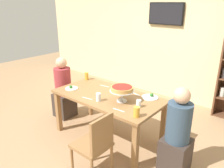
{
  "coord_description": "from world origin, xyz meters",
  "views": [
    {
      "loc": [
        2.04,
        -2.33,
        2.06
      ],
      "look_at": [
        0.0,
        0.1,
        0.89
      ],
      "focal_mm": 35.58,
      "sensor_mm": 36.0,
      "label": 1
    }
  ],
  "objects_px": {
    "water_glass_clear_far": "(139,104)",
    "cutlery_fork_near": "(119,110)",
    "salad_plate_far_diner": "(122,89)",
    "water_glass_clear_near": "(98,97)",
    "dining_table": "(108,100)",
    "diner_head_east": "(177,137)",
    "cutlery_fork_far": "(135,94)",
    "deep_dish_pizza_stand": "(122,89)",
    "chair_near_right": "(95,143)",
    "beer_glass_amber_short": "(137,112)",
    "cutlery_knife_far": "(87,98)",
    "television": "(166,14)",
    "salad_plate_spare": "(150,97)",
    "beer_glass_amber_tall": "(87,76)",
    "salad_plate_near_diner": "(71,88)",
    "diner_head_west": "(64,92)",
    "cutlery_knife_near": "(105,86)"
  },
  "relations": [
    {
      "from": "television",
      "to": "beer_glass_amber_tall",
      "type": "distance_m",
      "value": 2.16
    },
    {
      "from": "chair_near_right",
      "to": "cutlery_knife_far",
      "type": "distance_m",
      "value": 0.8
    },
    {
      "from": "beer_glass_amber_short",
      "to": "cutlery_knife_near",
      "type": "bearing_deg",
      "value": 151.81
    },
    {
      "from": "diner_head_east",
      "to": "water_glass_clear_far",
      "type": "distance_m",
      "value": 0.64
    },
    {
      "from": "deep_dish_pizza_stand",
      "to": "cutlery_fork_far",
      "type": "xyz_separation_m",
      "value": [
        -0.0,
        0.35,
        -0.18
      ]
    },
    {
      "from": "dining_table",
      "to": "salad_plate_spare",
      "type": "height_order",
      "value": "salad_plate_spare"
    },
    {
      "from": "cutlery_knife_far",
      "to": "beer_glass_amber_short",
      "type": "bearing_deg",
      "value": -10.12
    },
    {
      "from": "chair_near_right",
      "to": "salad_plate_spare",
      "type": "xyz_separation_m",
      "value": [
        0.09,
        1.08,
        0.27
      ]
    },
    {
      "from": "beer_glass_amber_tall",
      "to": "water_glass_clear_far",
      "type": "relative_size",
      "value": 1.34
    },
    {
      "from": "beer_glass_amber_tall",
      "to": "cutlery_fork_far",
      "type": "height_order",
      "value": "beer_glass_amber_tall"
    },
    {
      "from": "cutlery_fork_near",
      "to": "dining_table",
      "type": "bearing_deg",
      "value": 142.86
    },
    {
      "from": "chair_near_right",
      "to": "cutlery_fork_near",
      "type": "bearing_deg",
      "value": 1.81
    },
    {
      "from": "water_glass_clear_near",
      "to": "diner_head_east",
      "type": "bearing_deg",
      "value": 12.08
    },
    {
      "from": "diner_head_east",
      "to": "beer_glass_amber_short",
      "type": "xyz_separation_m",
      "value": [
        -0.43,
        -0.28,
        0.32
      ]
    },
    {
      "from": "television",
      "to": "diner_head_west",
      "type": "height_order",
      "value": "television"
    },
    {
      "from": "dining_table",
      "to": "salad_plate_near_diner",
      "type": "relative_size",
      "value": 8.15
    },
    {
      "from": "diner_head_east",
      "to": "salad_plate_spare",
      "type": "distance_m",
      "value": 0.74
    },
    {
      "from": "cutlery_fork_far",
      "to": "chair_near_right",
      "type": "bearing_deg",
      "value": 110.68
    },
    {
      "from": "chair_near_right",
      "to": "beer_glass_amber_tall",
      "type": "distance_m",
      "value": 1.63
    },
    {
      "from": "chair_near_right",
      "to": "beer_glass_amber_short",
      "type": "height_order",
      "value": "beer_glass_amber_short"
    },
    {
      "from": "dining_table",
      "to": "water_glass_clear_far",
      "type": "bearing_deg",
      "value": -4.46
    },
    {
      "from": "water_glass_clear_near",
      "to": "water_glass_clear_far",
      "type": "distance_m",
      "value": 0.58
    },
    {
      "from": "water_glass_clear_near",
      "to": "cutlery_knife_far",
      "type": "relative_size",
      "value": 0.64
    },
    {
      "from": "salad_plate_near_diner",
      "to": "beer_glass_amber_short",
      "type": "height_order",
      "value": "beer_glass_amber_short"
    },
    {
      "from": "television",
      "to": "water_glass_clear_far",
      "type": "xyz_separation_m",
      "value": [
        0.8,
        -2.15,
        -1.05
      ]
    },
    {
      "from": "deep_dish_pizza_stand",
      "to": "cutlery_knife_near",
      "type": "distance_m",
      "value": 0.68
    },
    {
      "from": "diner_head_east",
      "to": "deep_dish_pizza_stand",
      "type": "height_order",
      "value": "diner_head_east"
    },
    {
      "from": "cutlery_fork_near",
      "to": "salad_plate_far_diner",
      "type": "bearing_deg",
      "value": 120.04
    },
    {
      "from": "cutlery_fork_near",
      "to": "cutlery_fork_far",
      "type": "xyz_separation_m",
      "value": [
        -0.14,
        0.59,
        0.0
      ]
    },
    {
      "from": "chair_near_right",
      "to": "salad_plate_near_diner",
      "type": "relative_size",
      "value": 4.26
    },
    {
      "from": "dining_table",
      "to": "salad_plate_far_diner",
      "type": "relative_size",
      "value": 7.43
    },
    {
      "from": "cutlery_knife_far",
      "to": "television",
      "type": "bearing_deg",
      "value": 81.29
    },
    {
      "from": "water_glass_clear_far",
      "to": "cutlery_fork_near",
      "type": "bearing_deg",
      "value": -120.86
    },
    {
      "from": "salad_plate_far_diner",
      "to": "water_glass_clear_near",
      "type": "xyz_separation_m",
      "value": [
        0.01,
        -0.56,
        0.05
      ]
    },
    {
      "from": "salad_plate_near_diner",
      "to": "beer_glass_amber_tall",
      "type": "bearing_deg",
      "value": 106.42
    },
    {
      "from": "diner_head_west",
      "to": "beer_glass_amber_tall",
      "type": "distance_m",
      "value": 0.55
    },
    {
      "from": "beer_glass_amber_tall",
      "to": "water_glass_clear_far",
      "type": "bearing_deg",
      "value": -14.03
    },
    {
      "from": "salad_plate_far_diner",
      "to": "beer_glass_amber_short",
      "type": "height_order",
      "value": "beer_glass_amber_short"
    },
    {
      "from": "diner_head_west",
      "to": "beer_glass_amber_short",
      "type": "xyz_separation_m",
      "value": [
        1.83,
        -0.31,
        0.32
      ]
    },
    {
      "from": "beer_glass_amber_tall",
      "to": "cutlery_fork_near",
      "type": "xyz_separation_m",
      "value": [
        1.2,
        -0.58,
        -0.07
      ]
    },
    {
      "from": "diner_head_west",
      "to": "deep_dish_pizza_stand",
      "type": "height_order",
      "value": "diner_head_west"
    },
    {
      "from": "diner_head_east",
      "to": "cutlery_knife_far",
      "type": "height_order",
      "value": "diner_head_east"
    },
    {
      "from": "beer_glass_amber_short",
      "to": "dining_table",
      "type": "bearing_deg",
      "value": 158.25
    },
    {
      "from": "diner_head_east",
      "to": "deep_dish_pizza_stand",
      "type": "xyz_separation_m",
      "value": [
        -0.85,
        -0.03,
        0.43
      ]
    },
    {
      "from": "water_glass_clear_near",
      "to": "salad_plate_near_diner",
      "type": "bearing_deg",
      "value": 174.84
    },
    {
      "from": "cutlery_fork_near",
      "to": "deep_dish_pizza_stand",
      "type": "bearing_deg",
      "value": 115.76
    },
    {
      "from": "dining_table",
      "to": "diner_head_east",
      "type": "height_order",
      "value": "diner_head_east"
    },
    {
      "from": "beer_glass_amber_short",
      "to": "cutlery_fork_far",
      "type": "relative_size",
      "value": 0.74
    },
    {
      "from": "diner_head_east",
      "to": "beer_glass_amber_short",
      "type": "height_order",
      "value": "diner_head_east"
    },
    {
      "from": "beer_glass_amber_short",
      "to": "cutlery_fork_near",
      "type": "relative_size",
      "value": 0.74
    }
  ]
}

